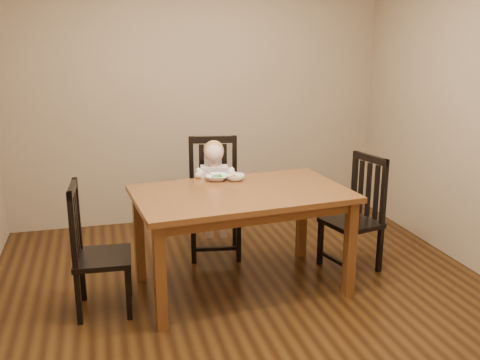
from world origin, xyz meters
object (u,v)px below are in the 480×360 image
object	(u,v)px
chair_left	(95,251)
bowl_veg	(235,177)
chair_right	(356,215)
dining_table	(241,203)
toddler	(214,186)
bowl_peas	(217,178)
chair_child	(214,199)

from	to	relation	value
chair_left	bowl_veg	xyz separation A→B (m)	(1.14, 0.39, 0.37)
chair_left	bowl_veg	size ratio (longest dim) A/B	6.25
chair_right	bowl_veg	distance (m)	1.10
dining_table	toddler	xyz separation A→B (m)	(-0.05, 0.73, -0.06)
chair_left	dining_table	bearing A→B (deg)	97.63
chair_right	toddler	bearing A→B (deg)	48.09
chair_right	bowl_peas	xyz separation A→B (m)	(-1.17, 0.22, 0.36)
chair_child	bowl_peas	world-z (taller)	chair_child
chair_child	toddler	distance (m)	0.15
chair_left	toddler	xyz separation A→B (m)	(1.05, 0.80, 0.19)
dining_table	bowl_peas	bearing A→B (deg)	107.57
chair_right	bowl_veg	xyz separation A→B (m)	(-1.02, 0.18, 0.36)
bowl_peas	bowl_veg	distance (m)	0.15
dining_table	chair_right	bearing A→B (deg)	7.30
dining_table	bowl_peas	size ratio (longest dim) A/B	9.31
chair_left	chair_right	distance (m)	2.17
chair_child	chair_right	distance (m)	1.28
bowl_peas	chair_right	bearing A→B (deg)	-10.76
chair_child	toddler	bearing A→B (deg)	90.00
chair_child	chair_left	size ratio (longest dim) A/B	1.11
chair_child	toddler	xyz separation A→B (m)	(-0.01, -0.05, 0.14)
toddler	bowl_peas	size ratio (longest dim) A/B	3.00
chair_child	toddler	size ratio (longest dim) A/B	1.96
chair_child	bowl_peas	xyz separation A→B (m)	(-0.07, -0.42, 0.32)
chair_child	bowl_veg	world-z (taller)	chair_child
dining_table	chair_left	distance (m)	1.14
toddler	chair_right	bearing A→B (deg)	161.09
dining_table	chair_child	size ratio (longest dim) A/B	1.58
chair_child	bowl_peas	size ratio (longest dim) A/B	5.87
toddler	bowl_veg	size ratio (longest dim) A/B	3.54
dining_table	chair_left	bearing A→B (deg)	-175.96
bowl_veg	toddler	bearing A→B (deg)	102.04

